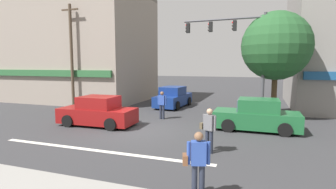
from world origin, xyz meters
name	(u,v)px	position (x,y,z in m)	size (l,w,h in m)	color
ground_plane	(138,129)	(0.00, 0.00, 0.00)	(120.00, 120.00, 0.00)	#333335
lane_marking_stripe	(98,151)	(0.00, -3.50, 0.00)	(9.00, 0.24, 0.01)	silver
building_left_block	(81,49)	(-10.02, 8.84, 4.75)	(12.03, 8.42, 9.50)	gray
street_tree	(276,46)	(6.58, 5.10, 4.35)	(4.03, 4.03, 6.37)	#4C3823
utility_pole_near_left	(72,55)	(-7.46, 4.35, 3.96)	(1.40, 0.22, 7.63)	brown
traffic_light_mast	(241,47)	(4.61, 4.42, 4.30)	(4.89, 0.43, 6.20)	#47474C
sedan_approaching_near	(98,112)	(-2.45, 0.13, 0.71)	(4.14, 1.95, 1.58)	maroon
sedan_crossing_center	(173,98)	(-0.55, 7.41, 0.71)	(2.12, 4.22, 1.58)	navy
sedan_crossing_leftbound	(256,116)	(5.65, 1.82, 0.71)	(4.10, 1.89, 1.58)	#1E6033
pedestrian_foreground_with_bag	(197,161)	(4.37, -5.76, 0.95)	(0.69, 0.37, 1.67)	#232838
pedestrian_mid_crossing	(209,128)	(4.02, -2.33, 0.95)	(0.65, 0.50, 1.67)	#232838
pedestrian_far_side	(162,103)	(0.26, 2.78, 0.95)	(0.57, 0.24, 1.67)	#232838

